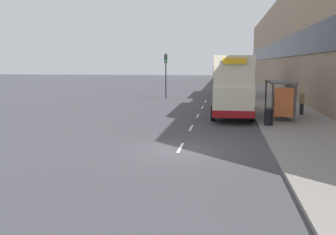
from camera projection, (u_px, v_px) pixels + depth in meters
ground_plane at (179, 150)px, 16.47m from camera, size 220.00×220.00×0.00m
pavement at (258, 90)px, 53.15m from camera, size 5.00×93.00×0.14m
terrace_facade at (289, 45)px, 51.65m from camera, size 3.10×93.00×12.83m
lane_mark_0 at (180, 148)px, 16.99m from camera, size 0.12×2.00×0.01m
lane_mark_1 at (191, 128)px, 22.22m from camera, size 0.12×2.00×0.01m
lane_mark_2 at (198, 116)px, 27.46m from camera, size 0.12×2.00×0.01m
lane_mark_3 at (202, 107)px, 32.69m from camera, size 0.12×2.00×0.01m
lane_mark_4 at (206, 101)px, 37.93m from camera, size 0.12×2.00×0.01m
bus_shelter at (283, 93)px, 24.86m from camera, size 1.60×4.20×2.48m
double_decker_bus_near at (232, 84)px, 27.66m from camera, size 2.85×10.53×4.30m
double_decker_bus_ahead at (230, 77)px, 42.70m from camera, size 2.85×11.18×4.30m
car_0 at (227, 84)px, 53.52m from camera, size 2.02×4.49×1.81m
car_1 at (232, 79)px, 71.48m from camera, size 1.94×4.01×1.73m
pedestrian_at_shelter at (275, 101)px, 27.98m from camera, size 0.33×0.33×1.68m
pedestrian_1 at (302, 103)px, 26.92m from camera, size 0.33×0.33×1.68m
litter_bin at (269, 116)px, 22.31m from camera, size 0.55×0.55×1.05m
traffic_light_far_kerb at (166, 68)px, 40.07m from camera, size 0.30×0.32×4.88m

